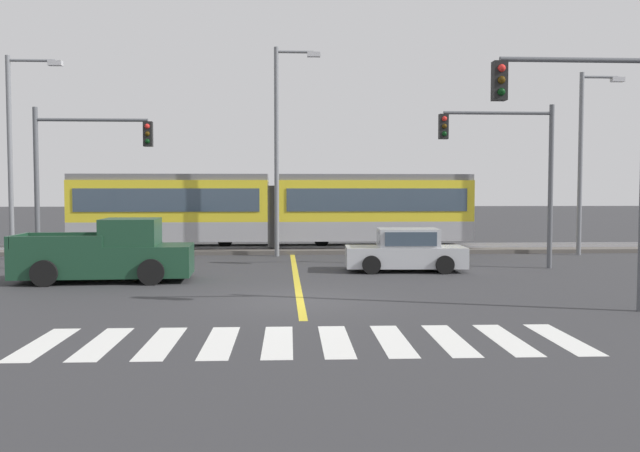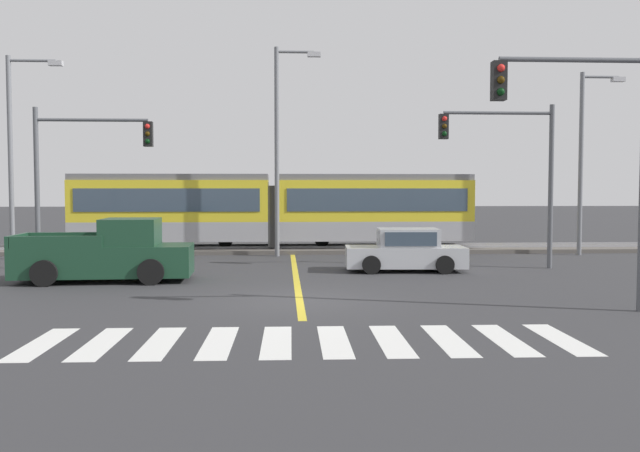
# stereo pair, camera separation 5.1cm
# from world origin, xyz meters

# --- Properties ---
(ground_plane) EXTENTS (200.00, 200.00, 0.00)m
(ground_plane) POSITION_xyz_m (0.00, 0.00, 0.00)
(ground_plane) COLOR #333335
(track_bed) EXTENTS (120.00, 4.00, 0.18)m
(track_bed) POSITION_xyz_m (0.00, 14.37, 0.09)
(track_bed) COLOR #56514C
(track_bed) RESTS_ON ground
(rail_near) EXTENTS (120.00, 0.08, 0.10)m
(rail_near) POSITION_xyz_m (0.00, 13.65, 0.23)
(rail_near) COLOR #939399
(rail_near) RESTS_ON track_bed
(rail_far) EXTENTS (120.00, 0.08, 0.10)m
(rail_far) POSITION_xyz_m (0.00, 15.09, 0.23)
(rail_far) COLOR #939399
(rail_far) RESTS_ON track_bed
(light_rail_tram) EXTENTS (18.50, 2.64, 3.43)m
(light_rail_tram) POSITION_xyz_m (-0.86, 14.36, 2.05)
(light_rail_tram) COLOR #9E9EA3
(light_rail_tram) RESTS_ON track_bed
(crosswalk_stripe_0) EXTENTS (0.59, 2.81, 0.01)m
(crosswalk_stripe_0) POSITION_xyz_m (-4.95, -4.75, 0.00)
(crosswalk_stripe_0) COLOR silver
(crosswalk_stripe_0) RESTS_ON ground
(crosswalk_stripe_1) EXTENTS (0.59, 2.81, 0.01)m
(crosswalk_stripe_1) POSITION_xyz_m (-3.85, -4.76, 0.00)
(crosswalk_stripe_1) COLOR silver
(crosswalk_stripe_1) RESTS_ON ground
(crosswalk_stripe_2) EXTENTS (0.59, 2.81, 0.01)m
(crosswalk_stripe_2) POSITION_xyz_m (-2.75, -4.78, 0.00)
(crosswalk_stripe_2) COLOR silver
(crosswalk_stripe_2) RESTS_ON ground
(crosswalk_stripe_3) EXTENTS (0.59, 2.81, 0.01)m
(crosswalk_stripe_3) POSITION_xyz_m (-1.65, -4.79, 0.00)
(crosswalk_stripe_3) COLOR silver
(crosswalk_stripe_3) RESTS_ON ground
(crosswalk_stripe_4) EXTENTS (0.59, 2.81, 0.01)m
(crosswalk_stripe_4) POSITION_xyz_m (-0.55, -4.80, 0.00)
(crosswalk_stripe_4) COLOR silver
(crosswalk_stripe_4) RESTS_ON ground
(crosswalk_stripe_5) EXTENTS (0.59, 2.81, 0.01)m
(crosswalk_stripe_5) POSITION_xyz_m (0.55, -4.82, 0.00)
(crosswalk_stripe_5) COLOR silver
(crosswalk_stripe_5) RESTS_ON ground
(crosswalk_stripe_6) EXTENTS (0.59, 2.81, 0.01)m
(crosswalk_stripe_6) POSITION_xyz_m (1.65, -4.83, 0.00)
(crosswalk_stripe_6) COLOR silver
(crosswalk_stripe_6) RESTS_ON ground
(crosswalk_stripe_7) EXTENTS (0.59, 2.81, 0.01)m
(crosswalk_stripe_7) POSITION_xyz_m (2.75, -4.84, 0.00)
(crosswalk_stripe_7) COLOR silver
(crosswalk_stripe_7) RESTS_ON ground
(crosswalk_stripe_8) EXTENTS (0.59, 2.81, 0.01)m
(crosswalk_stripe_8) POSITION_xyz_m (3.85, -4.85, 0.00)
(crosswalk_stripe_8) COLOR silver
(crosswalk_stripe_8) RESTS_ON ground
(crosswalk_stripe_9) EXTENTS (0.59, 2.81, 0.01)m
(crosswalk_stripe_9) POSITION_xyz_m (4.95, -4.87, 0.00)
(crosswalk_stripe_9) COLOR silver
(crosswalk_stripe_9) RESTS_ON ground
(lane_centre_line) EXTENTS (0.20, 15.17, 0.01)m
(lane_centre_line) POSITION_xyz_m (0.00, 4.78, 0.00)
(lane_centre_line) COLOR gold
(lane_centre_line) RESTS_ON ground
(sedan_crossing) EXTENTS (4.28, 2.08, 1.52)m
(sedan_crossing) POSITION_xyz_m (3.92, 6.14, 0.70)
(sedan_crossing) COLOR #B7BABF
(sedan_crossing) RESTS_ON ground
(pickup_truck) EXTENTS (5.48, 2.41, 1.98)m
(pickup_truck) POSITION_xyz_m (-5.91, 4.01, 0.84)
(pickup_truck) COLOR #193D28
(pickup_truck) RESTS_ON ground
(traffic_light_mid_right) EXTENTS (4.25, 0.38, 5.99)m
(traffic_light_mid_right) POSITION_xyz_m (7.93, 6.74, 4.05)
(traffic_light_mid_right) COLOR #515459
(traffic_light_mid_right) RESTS_ON ground
(traffic_light_near_right) EXTENTS (3.75, 0.38, 6.48)m
(traffic_light_near_right) POSITION_xyz_m (6.86, -2.05, 4.21)
(traffic_light_near_right) COLOR #515459
(traffic_light_near_right) RESTS_ON ground
(traffic_light_mid_left) EXTENTS (4.25, 0.38, 5.86)m
(traffic_light_mid_left) POSITION_xyz_m (-7.84, 7.43, 3.91)
(traffic_light_mid_left) COLOR #515459
(traffic_light_mid_left) RESTS_ON ground
(street_lamp_west) EXTENTS (2.29, 0.28, 8.39)m
(street_lamp_west) POSITION_xyz_m (-11.43, 11.10, 4.78)
(street_lamp_west) COLOR slate
(street_lamp_west) RESTS_ON ground
(street_lamp_centre) EXTENTS (1.99, 0.28, 9.01)m
(street_lamp_centre) POSITION_xyz_m (-0.52, 11.86, 5.06)
(street_lamp_centre) COLOR slate
(street_lamp_centre) RESTS_ON ground
(street_lamp_east) EXTENTS (1.98, 0.28, 8.03)m
(street_lamp_east) POSITION_xyz_m (12.87, 11.65, 4.56)
(street_lamp_east) COLOR slate
(street_lamp_east) RESTS_ON ground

